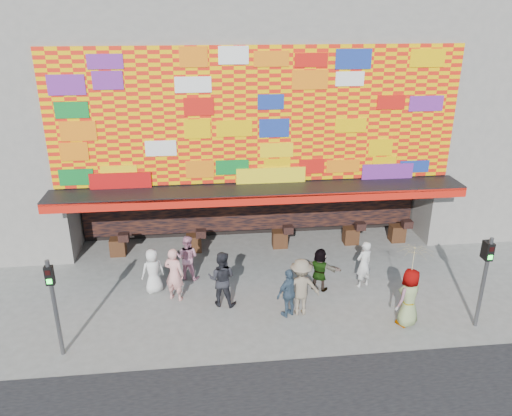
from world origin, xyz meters
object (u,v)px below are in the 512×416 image
object	(u,v)px
ped_c	(222,279)
ped_h	(364,264)
ped_g	(409,297)
ped_i	(187,257)
ped_a	(153,271)
signal_right	(485,273)
ped_b	(174,274)
ped_e	(289,293)
signal_left	(53,298)
ped_f	(320,269)
ped_d	(301,287)
parasol	(414,261)

from	to	relation	value
ped_c	ped_h	bearing A→B (deg)	-156.29
ped_g	ped_i	bearing A→B (deg)	-59.62
ped_a	ped_c	world-z (taller)	ped_c
signal_right	ped_b	size ratio (longest dim) A/B	1.59
signal_right	ped_c	xyz separation A→B (m)	(-7.75, 2.08, -0.90)
ped_a	ped_e	bearing A→B (deg)	135.48
signal_left	signal_right	distance (m)	12.40
signal_left	ped_e	distance (m)	6.91
ped_b	ped_c	world-z (taller)	ped_c
signal_left	ped_b	world-z (taller)	signal_left
ped_b	ped_c	xyz separation A→B (m)	(1.56, -0.48, 0.01)
signal_right	ped_f	bearing A→B (deg)	148.61
ped_b	ped_d	world-z (taller)	ped_d
ped_a	parasol	world-z (taller)	parasol
signal_right	ped_g	world-z (taller)	signal_right
ped_e	ped_i	world-z (taller)	ped_i
signal_right	ped_a	bearing A→B (deg)	162.71
signal_right	signal_left	bearing A→B (deg)	180.00
ped_a	ped_f	distance (m)	5.73
ped_a	ped_b	bearing A→B (deg)	122.18
ped_b	ped_f	world-z (taller)	ped_b
ped_e	ped_i	size ratio (longest dim) A/B	0.98
ped_a	ped_d	xyz separation A→B (m)	(4.77, -1.86, 0.15)
ped_d	parasol	size ratio (longest dim) A/B	0.99
ped_g	parasol	distance (m)	1.24
ped_d	ped_f	size ratio (longest dim) A/B	1.24
ped_a	ped_c	distance (m)	2.54
ped_c	ped_f	world-z (taller)	ped_c
ped_a	ped_i	bearing A→B (deg)	-165.68
parasol	signal_right	bearing A→B (deg)	-8.76
signal_left	ped_c	distance (m)	5.17
signal_right	ped_e	distance (m)	5.89
ped_d	ped_b	bearing A→B (deg)	-16.15
ped_d	parasol	xyz separation A→B (m)	(3.18, -0.95, 1.23)
ped_c	signal_right	bearing A→B (deg)	-178.40
ped_a	ped_f	xyz separation A→B (m)	(5.71, -0.48, -0.03)
signal_right	ped_i	bearing A→B (deg)	156.12
ped_b	parasol	xyz separation A→B (m)	(7.20, -2.24, 1.25)
ped_e	parasol	distance (m)	3.91
ped_g	parasol	world-z (taller)	parasol
ped_a	ped_h	size ratio (longest dim) A/B	0.94
ped_b	ped_d	size ratio (longest dim) A/B	0.98
ped_b	ped_e	world-z (taller)	ped_b
ped_h	signal_left	bearing A→B (deg)	-5.95
ped_h	ped_i	world-z (taller)	ped_h
signal_right	ped_c	distance (m)	8.08
signal_right	ped_b	bearing A→B (deg)	164.61
ped_e	ped_f	distance (m)	1.97
ped_a	ped_f	world-z (taller)	ped_a
signal_right	ped_i	world-z (taller)	signal_right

